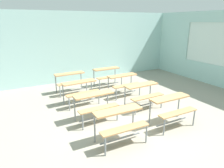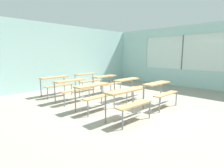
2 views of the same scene
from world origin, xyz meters
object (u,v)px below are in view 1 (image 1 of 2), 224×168
desk_bench_r2c0 (81,88)px  desk_bench_r3c1 (107,73)px  desk_bench_r0c1 (172,105)px  desk_bench_r1c0 (95,101)px  desk_bench_r2c1 (124,80)px  desk_bench_r3c0 (71,78)px  desk_bench_r0c0 (120,119)px  desk_bench_r1c1 (143,91)px

desk_bench_r2c0 → desk_bench_r3c1: same height
desk_bench_r0c1 → desk_bench_r3c1: 3.66m
desk_bench_r1c0 → desk_bench_r2c0: same height
desk_bench_r2c1 → desk_bench_r3c0: same height
desk_bench_r0c1 → desk_bench_r0c0: bearing=-178.5°
desk_bench_r1c0 → desk_bench_r2c0: size_ratio=0.99×
desk_bench_r1c1 → desk_bench_r3c0: size_ratio=1.01×
desk_bench_r3c0 → desk_bench_r2c1: bearing=-36.7°
desk_bench_r1c0 → desk_bench_r1c1: 1.62m
desk_bench_r1c0 → desk_bench_r3c1: size_ratio=1.01×
desk_bench_r3c0 → desk_bench_r1c1: bearing=-57.8°
desk_bench_r0c1 → desk_bench_r3c1: same height
desk_bench_r1c0 → desk_bench_r1c1: size_ratio=1.00×
desk_bench_r1c0 → desk_bench_r1c1: (1.62, 0.06, 0.00)m
desk_bench_r0c1 → desk_bench_r3c1: (0.02, 3.66, 0.00)m
desk_bench_r1c0 → desk_bench_r3c0: same height
desk_bench_r3c0 → desk_bench_r3c1: size_ratio=1.00×
desk_bench_r1c0 → desk_bench_r2c0: 1.25m
desk_bench_r0c1 → desk_bench_r3c0: 3.91m
desk_bench_r0c0 → desk_bench_r3c0: (-0.00, 3.62, 0.00)m
desk_bench_r0c0 → desk_bench_r1c0: (-0.07, 1.18, 0.00)m
desk_bench_r1c1 → desk_bench_r3c0: (-1.55, 2.38, 0.00)m
desk_bench_r2c0 → desk_bench_r3c0: same height
desk_bench_r2c1 → desk_bench_r0c0: bearing=-124.7°
desk_bench_r0c0 → desk_bench_r2c0: bearing=92.4°
desk_bench_r2c1 → desk_bench_r2c0: bearing=179.4°
desk_bench_r0c1 → desk_bench_r1c1: 1.21m
desk_bench_r0c1 → desk_bench_r1c0: 1.99m
desk_bench_r0c0 → desk_bench_r3c1: size_ratio=1.01×
desk_bench_r0c0 → desk_bench_r0c1: size_ratio=1.01×
desk_bench_r1c1 → desk_bench_r3c0: same height
desk_bench_r0c0 → desk_bench_r3c0: 3.62m
desk_bench_r0c0 → desk_bench_r3c1: bearing=68.4°
desk_bench_r2c0 → desk_bench_r2c1: 1.64m
desk_bench_r0c0 → desk_bench_r2c0: same height
desk_bench_r2c0 → desk_bench_r3c0: bearing=85.5°
desk_bench_r1c0 → desk_bench_r0c0: bearing=-88.4°
desk_bench_r0c0 → desk_bench_r0c1: same height
desk_bench_r1c1 → desk_bench_r2c1: bearing=85.8°
desk_bench_r0c0 → desk_bench_r1c1: bearing=40.0°
desk_bench_r0c0 → desk_bench_r2c1: size_ratio=1.00×
desk_bench_r0c1 → desk_bench_r1c0: size_ratio=0.99×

